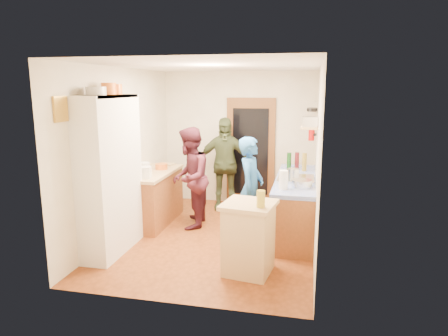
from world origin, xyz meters
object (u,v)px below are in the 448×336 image
(right_counter_base, at_px, (295,207))
(island_base, at_px, (249,240))
(hutch_body, at_px, (110,175))
(person_left, at_px, (192,177))
(person_back, at_px, (225,164))
(person_hob, at_px, (252,189))

(right_counter_base, bearing_deg, island_base, -107.90)
(island_base, bearing_deg, hutch_body, 172.01)
(right_counter_base, relative_size, person_left, 1.32)
(hutch_body, distance_m, person_back, 2.56)
(person_left, bearing_deg, right_counter_base, 86.05)
(person_left, xyz_separation_m, person_back, (0.33, 1.05, 0.04))
(person_back, bearing_deg, hutch_body, -125.66)
(hutch_body, height_order, right_counter_base, hutch_body)
(island_base, distance_m, person_hob, 1.22)
(person_back, bearing_deg, person_hob, -71.83)
(right_counter_base, xyz_separation_m, island_base, (-0.51, -1.58, 0.01))
(person_left, relative_size, person_back, 0.95)
(island_base, height_order, person_back, person_back)
(hutch_body, xyz_separation_m, person_hob, (1.86, 0.88, -0.31))
(person_hob, bearing_deg, hutch_body, 121.31)
(hutch_body, bearing_deg, right_counter_base, 27.47)
(right_counter_base, bearing_deg, hutch_body, -152.53)
(hutch_body, relative_size, person_hob, 1.40)
(person_hob, distance_m, person_back, 1.58)
(hutch_body, xyz_separation_m, person_left, (0.81, 1.23, -0.26))
(island_base, relative_size, person_hob, 0.55)
(right_counter_base, bearing_deg, person_hob, -146.38)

